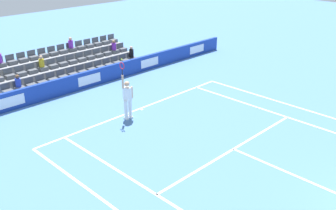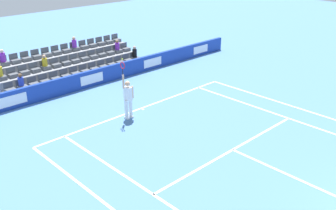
% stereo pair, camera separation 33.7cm
% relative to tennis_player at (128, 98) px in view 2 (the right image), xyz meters
% --- Properties ---
extents(line_baseline, '(10.97, 0.10, 0.01)m').
position_rel_tennis_player_xyz_m(line_baseline, '(-1.09, -0.45, -0.99)').
color(line_baseline, white).
rests_on(line_baseline, ground).
extents(line_service, '(8.23, 0.10, 0.01)m').
position_rel_tennis_player_xyz_m(line_service, '(-1.09, 5.04, -0.99)').
color(line_service, white).
rests_on(line_service, ground).
extents(line_centre_service, '(0.10, 6.40, 0.01)m').
position_rel_tennis_player_xyz_m(line_centre_service, '(-1.09, 8.24, -0.99)').
color(line_centre_service, white).
rests_on(line_centre_service, ground).
extents(line_singles_sideline_left, '(0.10, 11.89, 0.01)m').
position_rel_tennis_player_xyz_m(line_singles_sideline_left, '(3.02, 5.50, -0.99)').
color(line_singles_sideline_left, white).
rests_on(line_singles_sideline_left, ground).
extents(line_singles_sideline_right, '(0.10, 11.89, 0.01)m').
position_rel_tennis_player_xyz_m(line_singles_sideline_right, '(-5.21, 5.50, -0.99)').
color(line_singles_sideline_right, white).
rests_on(line_singles_sideline_right, ground).
extents(line_doubles_sideline_right, '(0.10, 11.89, 0.01)m').
position_rel_tennis_player_xyz_m(line_doubles_sideline_right, '(-6.58, 5.50, -0.99)').
color(line_doubles_sideline_right, white).
rests_on(line_doubles_sideline_right, ground).
extents(line_centre_mark, '(0.10, 0.20, 0.01)m').
position_rel_tennis_player_xyz_m(line_centre_mark, '(-1.09, -0.35, -0.99)').
color(line_centre_mark, white).
rests_on(line_centre_mark, ground).
extents(sponsor_barrier, '(22.25, 0.22, 0.91)m').
position_rel_tennis_player_xyz_m(sponsor_barrier, '(-1.09, -4.68, -0.54)').
color(sponsor_barrier, '#193899').
rests_on(sponsor_barrier, ground).
extents(tennis_player, '(0.53, 0.36, 2.85)m').
position_rel_tennis_player_xyz_m(tennis_player, '(0.00, 0.00, 0.00)').
color(tennis_player, white).
rests_on(tennis_player, ground).
extents(stadium_stand, '(8.68, 2.85, 2.14)m').
position_rel_tennis_player_xyz_m(stadium_stand, '(-1.08, -6.99, -0.45)').
color(stadium_stand, gray).
rests_on(stadium_stand, ground).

